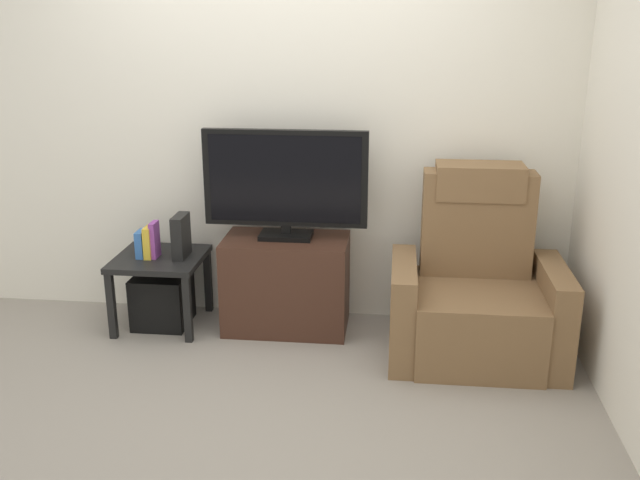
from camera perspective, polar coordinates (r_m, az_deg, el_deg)
ground_plane at (r=3.85m, az=-6.11°, el=-12.10°), size 6.40×6.40×0.00m
wall_back at (r=4.49m, az=-3.59°, el=9.93°), size 6.40×0.06×2.60m
tv_stand at (r=4.45m, az=-2.72°, el=-3.49°), size 0.76×0.45×0.59m
television at (r=4.28m, az=-2.81°, el=4.69°), size 0.99×0.20×0.67m
recliner_armchair at (r=4.20m, az=12.44°, el=-4.12°), size 0.98×0.78×1.08m
side_table at (r=4.58m, az=-12.72°, el=-2.13°), size 0.54×0.54×0.46m
subwoofer_box at (r=4.65m, az=-12.54°, el=-4.67°), size 0.33×0.33×0.33m
book_leftmost at (r=4.54m, az=-14.13°, el=-0.30°), size 0.05×0.12×0.17m
book_middle at (r=4.52m, az=-13.52°, el=-0.14°), size 0.04×0.13×0.20m
book_rightmost at (r=4.50m, az=-13.14°, el=0.02°), size 0.03×0.11×0.23m
game_console at (r=4.48m, az=-11.10°, el=0.31°), size 0.07×0.20×0.27m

